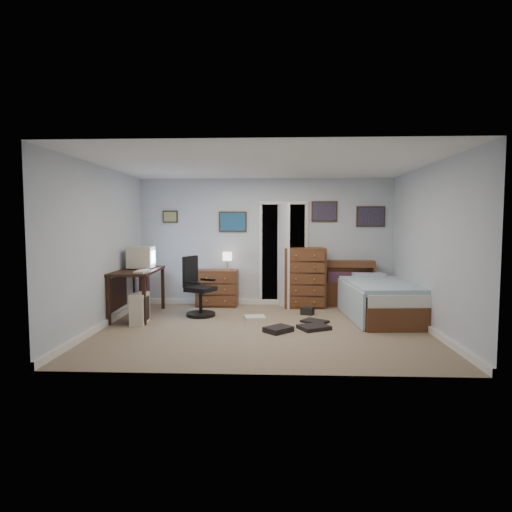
% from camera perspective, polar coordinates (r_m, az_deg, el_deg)
% --- Properties ---
extents(floor, '(5.00, 4.00, 0.02)m').
position_cam_1_polar(floor, '(6.68, 0.93, -9.74)').
color(floor, '#82725A').
rests_on(floor, ground).
extents(computer_desk, '(0.71, 1.44, 0.82)m').
position_cam_1_polar(computer_desk, '(7.74, -16.18, -3.13)').
color(computer_desk, black).
rests_on(computer_desk, floor).
extents(crt_monitor, '(0.44, 0.41, 0.39)m').
position_cam_1_polar(crt_monitor, '(7.81, -15.05, -0.16)').
color(crt_monitor, beige).
rests_on(crt_monitor, computer_desk).
extents(keyboard, '(0.18, 0.44, 0.03)m').
position_cam_1_polar(keyboard, '(7.31, -15.02, -1.96)').
color(keyboard, beige).
rests_on(keyboard, computer_desk).
extents(pc_tower, '(0.24, 0.47, 0.49)m').
position_cam_1_polar(pc_tower, '(7.20, -15.24, -6.78)').
color(pc_tower, beige).
rests_on(pc_tower, floor).
extents(office_chair, '(0.67, 0.67, 1.05)m').
position_cam_1_polar(office_chair, '(7.57, -7.76, -4.90)').
color(office_chair, black).
rests_on(office_chair, floor).
extents(media_stack, '(0.16, 0.16, 0.81)m').
position_cam_1_polar(media_stack, '(8.49, -14.67, -3.98)').
color(media_stack, maroon).
rests_on(media_stack, floor).
extents(low_dresser, '(0.81, 0.42, 0.71)m').
position_cam_1_polar(low_dresser, '(8.42, -5.18, -4.27)').
color(low_dresser, brown).
rests_on(low_dresser, floor).
extents(table_lamp, '(0.18, 0.18, 0.35)m').
position_cam_1_polar(table_lamp, '(8.32, -3.85, -0.13)').
color(table_lamp, gold).
rests_on(table_lamp, low_dresser).
extents(doorway, '(0.96, 1.12, 2.05)m').
position_cam_1_polar(doorway, '(8.77, 3.60, 0.34)').
color(doorway, black).
rests_on(doorway, floor).
extents(tall_dresser, '(0.81, 0.50, 1.15)m').
position_cam_1_polar(tall_dresser, '(8.31, 6.46, -2.86)').
color(tall_dresser, brown).
rests_on(tall_dresser, floor).
extents(headboard_bookcase, '(1.01, 0.32, 0.90)m').
position_cam_1_polar(headboard_bookcase, '(8.54, 12.21, -3.42)').
color(headboard_bookcase, brown).
rests_on(headboard_bookcase, floor).
extents(bed, '(1.24, 2.15, 0.68)m').
position_cam_1_polar(bed, '(7.68, 16.14, -5.51)').
color(bed, brown).
rests_on(bed, floor).
extents(wall_posters, '(4.38, 0.04, 0.60)m').
position_cam_1_polar(wall_posters, '(8.46, 5.17, 5.23)').
color(wall_posters, '#331E11').
rests_on(wall_posters, floor).
extents(floor_clutter, '(1.43, 1.61, 0.14)m').
position_cam_1_polar(floor_clutter, '(6.94, 5.11, -8.82)').
color(floor_clutter, black).
rests_on(floor_clutter, floor).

